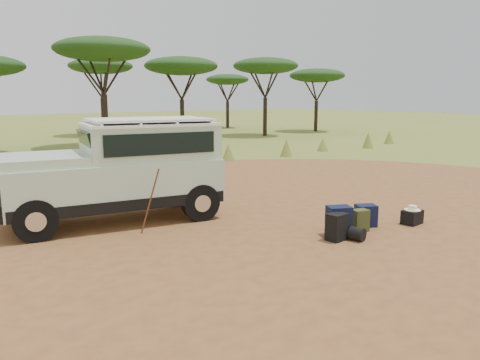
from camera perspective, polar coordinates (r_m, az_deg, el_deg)
ground at (r=10.19m, az=2.32°, el=-5.98°), size 140.00×140.00×0.00m
dirt_clearing at (r=10.19m, az=2.32°, el=-5.96°), size 23.00×23.00×0.01m
grass_fringe at (r=17.52m, az=-16.17°, el=1.82°), size 36.60×1.60×0.90m
acacia_treeline at (r=28.22m, az=-24.28°, el=13.48°), size 46.70×13.20×6.26m
safari_vehicle at (r=10.98m, az=-14.24°, el=0.92°), size 5.07×2.80×2.34m
walking_staff at (r=9.90m, az=-10.91°, el=-2.57°), size 0.42×0.20×1.37m
backpack_black at (r=9.53m, az=11.73°, el=-5.63°), size 0.42×0.33×0.55m
backpack_navy at (r=9.85m, az=11.95°, el=-4.91°), size 0.58×0.52×0.62m
backpack_olive at (r=10.27m, az=14.40°, el=-4.81°), size 0.39×0.32×0.47m
duffel_navy at (r=10.69m, az=15.08°, el=-4.22°), size 0.54×0.50×0.49m
hard_case at (r=11.20m, az=20.24°, el=-4.27°), size 0.48×0.35×0.32m
stuff_sack at (r=9.62m, az=14.08°, el=-6.42°), size 0.33×0.33×0.28m
safari_hat at (r=11.16m, az=20.30°, el=-3.27°), size 0.36×0.36×0.10m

